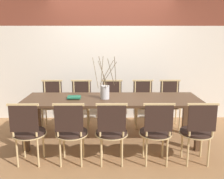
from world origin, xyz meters
name	(u,v)px	position (x,y,z in m)	size (l,w,h in m)	color
ground_plane	(112,141)	(0.00, 0.00, 0.00)	(16.00, 16.00, 0.00)	#9E7047
wall_rear	(112,44)	(0.00, 1.30, 1.60)	(12.00, 0.06, 3.20)	silver
dining_table	(112,104)	(0.00, 0.00, 0.67)	(2.88, 0.91, 0.76)	#4C3321
chair_near_leftend	(28,130)	(-1.15, -0.75, 0.50)	(0.46, 0.46, 0.91)	black
chair_near_left	(71,130)	(-0.57, -0.75, 0.50)	(0.46, 0.46, 0.91)	black
chair_near_center	(112,130)	(-0.01, -0.75, 0.50)	(0.46, 0.46, 0.91)	black
chair_near_right	(156,130)	(0.60, -0.75, 0.50)	(0.46, 0.46, 0.91)	black
chair_near_rightend	(197,130)	(1.17, -0.75, 0.50)	(0.46, 0.46, 0.91)	black
chair_far_leftend	(51,102)	(-1.18, 0.75, 0.50)	(0.46, 0.46, 0.91)	black
chair_far_left	(81,102)	(-0.60, 0.75, 0.50)	(0.46, 0.46, 0.91)	black
chair_far_center	(112,102)	(0.01, 0.75, 0.50)	(0.46, 0.46, 0.91)	black
chair_far_right	(143,102)	(0.62, 0.75, 0.50)	(0.46, 0.46, 0.91)	black
chair_far_rightend	(171,102)	(1.16, 0.75, 0.50)	(0.46, 0.46, 0.91)	black
vase_centerpiece	(105,91)	(-0.12, -0.01, 0.88)	(0.40, 0.40, 0.70)	silver
book_stack	(74,97)	(-0.62, -0.01, 0.77)	(0.22, 0.18, 0.04)	#1E6B4C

